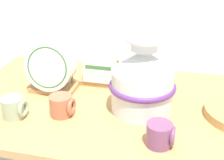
% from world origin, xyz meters
% --- Properties ---
extents(display_table, '(1.39, 0.84, 0.66)m').
position_xyz_m(display_table, '(0.00, 0.00, 0.59)').
color(display_table, tan).
rests_on(display_table, ground_plane).
extents(ceramic_vase, '(0.28, 0.28, 0.33)m').
position_xyz_m(ceramic_vase, '(0.14, -0.03, 0.81)').
color(ceramic_vase, silver).
rests_on(ceramic_vase, display_table).
extents(dish_rack_round_plates, '(0.23, 0.16, 0.25)m').
position_xyz_m(dish_rack_round_plates, '(-0.30, 0.05, 0.77)').
color(dish_rack_round_plates, tan).
rests_on(dish_rack_round_plates, display_table).
extents(dish_rack_square_plates, '(0.21, 0.14, 0.18)m').
position_xyz_m(dish_rack_square_plates, '(-0.10, 0.19, 0.72)').
color(dish_rack_square_plates, tan).
rests_on(dish_rack_square_plates, display_table).
extents(mug_terracotta_glaze, '(0.10, 0.09, 0.09)m').
position_xyz_m(mug_terracotta_glaze, '(-0.18, -0.15, 0.71)').
color(mug_terracotta_glaze, '#B76647').
rests_on(mug_terracotta_glaze, display_table).
extents(mug_plum_glaze, '(0.10, 0.09, 0.09)m').
position_xyz_m(mug_plum_glaze, '(0.24, -0.26, 0.71)').
color(mug_plum_glaze, '#7A4770').
rests_on(mug_plum_glaze, display_table).
extents(mug_sage_glaze, '(0.10, 0.09, 0.09)m').
position_xyz_m(mug_sage_glaze, '(-0.36, -0.21, 0.71)').
color(mug_sage_glaze, '#9EB28E').
rests_on(mug_sage_glaze, display_table).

